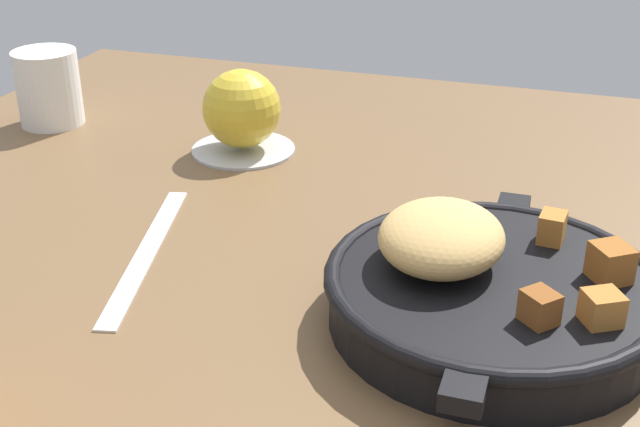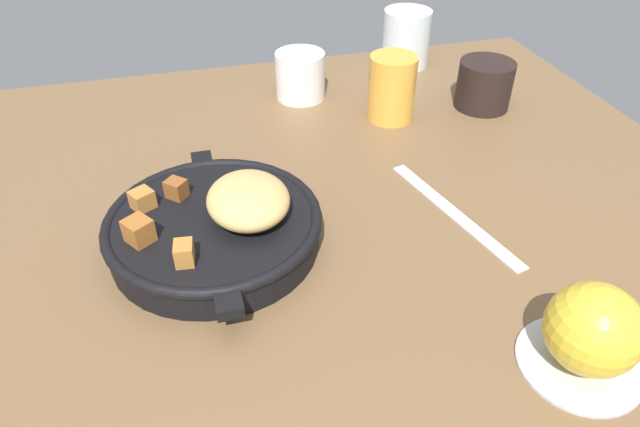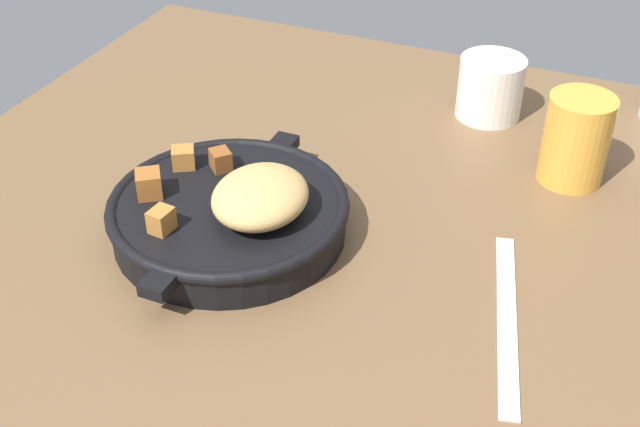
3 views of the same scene
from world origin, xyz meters
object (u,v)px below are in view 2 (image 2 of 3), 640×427
cast_iron_skillet (218,225)px  water_glass_tall (406,38)px  ceramic_mug_white (300,76)px  red_apple (593,329)px  juice_glass_amber (392,88)px  butter_knife (454,212)px  coffee_mug_dark (484,85)px

cast_iron_skillet → water_glass_tall: size_ratio=2.89×
ceramic_mug_white → red_apple: bearing=11.1°
cast_iron_skillet → water_glass_tall: (-40.07, 36.75, 1.98)cm
red_apple → ceramic_mug_white: red_apple is taller
juice_glass_amber → ceramic_mug_white: bearing=-131.9°
juice_glass_amber → ceramic_mug_white: (-9.90, -11.05, -1.11)cm
ceramic_mug_white → water_glass_tall: 21.75cm
red_apple → ceramic_mug_white: size_ratio=1.04×
cast_iron_skillet → juice_glass_amber: bearing=129.0°
ceramic_mug_white → juice_glass_amber: bearing=48.1°
cast_iron_skillet → juice_glass_amber: size_ratio=2.89×
juice_glass_amber → ceramic_mug_white: juice_glass_amber is taller
cast_iron_skillet → ceramic_mug_white: (-32.24, 16.49, 0.88)cm
butter_knife → coffee_mug_dark: bearing=132.7°
juice_glass_amber → water_glass_tall: size_ratio=1.00×
juice_glass_amber → red_apple: bearing=-0.1°
butter_knife → ceramic_mug_white: (-33.67, -9.98, 3.37)cm
butter_knife → water_glass_tall: (-41.51, 10.28, 4.47)cm
red_apple → juice_glass_amber: size_ratio=0.83×
ceramic_mug_white → water_glass_tall: water_glass_tall is taller
butter_knife → water_glass_tall: water_glass_tall is taller
red_apple → juice_glass_amber: bearing=179.9°
ceramic_mug_white → butter_knife: bearing=16.5°
red_apple → ceramic_mug_white: bearing=-168.9°
water_glass_tall → red_apple: bearing=-8.3°
ceramic_mug_white → cast_iron_skillet: bearing=-27.1°
red_apple → coffee_mug_dark: size_ratio=0.96×
coffee_mug_dark → water_glass_tall: water_glass_tall is taller
red_apple → cast_iron_skillet: bearing=-130.6°
cast_iron_skillet → red_apple: bearing=49.4°
ceramic_mug_white → water_glass_tall: size_ratio=0.81×
butter_knife → juice_glass_amber: bearing=163.8°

